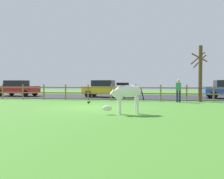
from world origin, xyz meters
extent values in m
plane|color=#47842D|center=(0.00, 0.00, 0.00)|extent=(60.00, 60.00, 0.00)
cube|color=#2D2D33|center=(0.00, 9.30, 0.03)|extent=(28.00, 7.40, 0.05)
cylinder|color=olive|center=(-9.12, 5.00, 0.63)|extent=(0.11, 0.11, 1.25)
cylinder|color=olive|center=(-7.23, 5.00, 0.63)|extent=(0.11, 0.11, 1.25)
cylinder|color=olive|center=(-5.35, 5.00, 0.63)|extent=(0.11, 0.11, 1.25)
cylinder|color=olive|center=(-3.46, 5.00, 0.63)|extent=(0.11, 0.11, 1.25)
cylinder|color=olive|center=(-1.58, 5.00, 0.63)|extent=(0.11, 0.11, 1.25)
cylinder|color=olive|center=(0.30, 5.00, 0.63)|extent=(0.11, 0.11, 1.25)
cylinder|color=olive|center=(2.19, 5.00, 0.63)|extent=(0.11, 0.11, 1.25)
cylinder|color=olive|center=(4.07, 5.00, 0.63)|extent=(0.11, 0.11, 1.25)
cylinder|color=olive|center=(5.96, 5.00, 0.63)|extent=(0.11, 0.11, 1.25)
cylinder|color=olive|center=(7.84, 5.00, 0.63)|extent=(0.11, 0.11, 1.25)
cube|color=olive|center=(-0.64, 5.00, 0.56)|extent=(20.73, 0.06, 0.09)
cube|color=olive|center=(-0.64, 5.00, 1.00)|extent=(20.73, 0.06, 0.09)
cylinder|color=#513A23|center=(6.92, 5.05, 2.05)|extent=(0.27, 0.27, 4.11)
cylinder|color=#513A23|center=(6.95, 5.49, 3.00)|extent=(0.95, 0.17, 1.00)
cylinder|color=#513A23|center=(6.74, 4.56, 3.19)|extent=(1.06, 0.45, 0.70)
cylinder|color=#513A23|center=(6.83, 5.56, 3.24)|extent=(1.08, 0.29, 0.95)
ellipsoid|color=white|center=(2.37, -2.42, 1.03)|extent=(1.33, 0.88, 0.56)
cylinder|color=white|center=(2.04, -2.69, 0.39)|extent=(0.11, 0.11, 0.78)
cylinder|color=white|center=(1.94, -2.43, 0.39)|extent=(0.11, 0.11, 0.78)
cylinder|color=white|center=(2.79, -2.42, 0.39)|extent=(0.11, 0.11, 0.78)
cylinder|color=white|center=(2.70, -2.15, 0.39)|extent=(0.11, 0.11, 0.78)
cylinder|color=white|center=(1.87, -2.60, 0.84)|extent=(0.63, 0.43, 0.51)
ellipsoid|color=white|center=(1.48, -2.75, 0.28)|extent=(0.48, 0.34, 0.24)
cube|color=black|center=(2.13, -2.51, 1.35)|extent=(0.54, 0.23, 0.12)
cylinder|color=black|center=(3.00, -2.19, 0.88)|extent=(0.20, 0.11, 0.54)
cylinder|color=black|center=(-0.64, 1.78, 0.03)|extent=(0.01, 0.01, 0.06)
cylinder|color=black|center=(-0.64, 1.74, 0.03)|extent=(0.01, 0.01, 0.06)
ellipsoid|color=black|center=(-0.64, 1.76, 0.12)|extent=(0.18, 0.10, 0.12)
sphere|color=black|center=(-0.55, 1.76, 0.17)|extent=(0.07, 0.07, 0.07)
cube|color=red|center=(-9.77, 8.36, 0.70)|extent=(4.08, 1.91, 0.70)
cube|color=black|center=(-9.92, 8.37, 1.33)|extent=(1.98, 1.66, 0.56)
cylinder|color=black|center=(-8.38, 9.14, 0.35)|extent=(0.61, 0.21, 0.60)
cylinder|color=black|center=(-8.47, 7.44, 0.35)|extent=(0.61, 0.21, 0.60)
cylinder|color=black|center=(-11.08, 9.28, 0.35)|extent=(0.61, 0.21, 0.60)
cylinder|color=black|center=(-11.17, 7.58, 0.35)|extent=(0.61, 0.21, 0.60)
cube|color=yellow|center=(-0.89, 8.30, 0.70)|extent=(4.12, 2.00, 0.70)
cube|color=black|center=(-1.04, 8.31, 1.33)|extent=(2.02, 1.71, 0.56)
cylinder|color=black|center=(0.52, 9.04, 0.35)|extent=(0.61, 0.23, 0.60)
cylinder|color=black|center=(0.39, 7.34, 0.35)|extent=(0.61, 0.23, 0.60)
cylinder|color=black|center=(-2.17, 9.25, 0.35)|extent=(0.61, 0.23, 0.60)
cylinder|color=black|center=(-2.30, 7.55, 0.35)|extent=(0.61, 0.23, 0.60)
cylinder|color=black|center=(8.56, 9.20, 0.35)|extent=(0.61, 0.21, 0.60)
cylinder|color=black|center=(8.48, 7.50, 0.35)|extent=(0.61, 0.21, 0.60)
cylinder|color=#232847|center=(5.20, 4.31, 0.41)|extent=(0.14, 0.14, 0.82)
cylinder|color=#232847|center=(5.38, 4.29, 0.41)|extent=(0.14, 0.14, 0.82)
cube|color=#38844C|center=(5.29, 4.30, 1.11)|extent=(0.38, 0.26, 0.58)
sphere|color=tan|center=(5.29, 4.30, 1.53)|extent=(0.22, 0.22, 0.22)
camera|label=1|loc=(3.42, -12.73, 1.43)|focal=37.03mm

